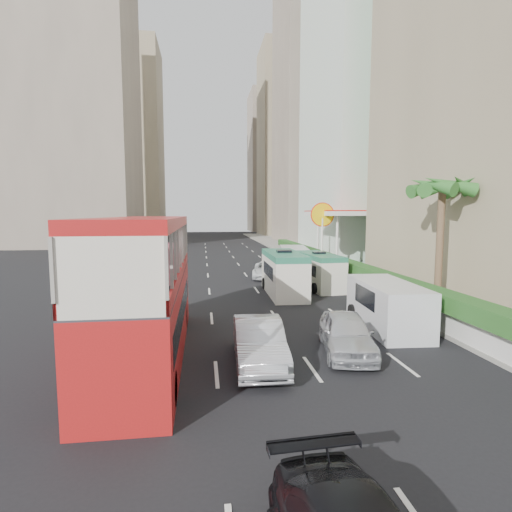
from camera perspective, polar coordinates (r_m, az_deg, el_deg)
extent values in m
plane|color=black|center=(15.94, 7.46, -12.98)|extent=(200.00, 200.00, 0.00)
cube|color=red|center=(14.92, -15.32, -4.42)|extent=(2.50, 11.00, 5.06)
imported|color=silver|center=(14.34, 0.40, -15.16)|extent=(1.82, 4.74, 1.54)
imported|color=silver|center=(15.74, 12.74, -13.33)|extent=(2.56, 4.65, 1.50)
imported|color=silver|center=(32.44, 1.59, -3.13)|extent=(3.06, 5.06, 1.31)
cube|color=silver|center=(25.71, 3.99, -2.50)|extent=(2.16, 6.17, 2.72)
cube|color=silver|center=(28.17, 8.95, -2.12)|extent=(2.28, 5.59, 2.42)
cube|color=silver|center=(19.08, 18.22, -6.76)|extent=(2.43, 5.39, 2.11)
cube|color=silver|center=(35.61, 5.40, -0.52)|extent=(3.04, 5.85, 2.23)
cube|color=#99968C|center=(41.93, 10.49, -1.01)|extent=(6.00, 120.00, 0.18)
cube|color=silver|center=(30.63, 11.90, -2.52)|extent=(0.30, 44.00, 1.00)
cube|color=#2D6626|center=(30.52, 11.93, -0.94)|extent=(1.10, 44.00, 0.70)
cylinder|color=brown|center=(22.04, 24.73, 0.80)|extent=(0.36, 0.36, 6.40)
cube|color=silver|center=(40.13, 12.80, 2.44)|extent=(6.50, 8.00, 5.50)
cube|color=white|center=(58.36, 17.67, 29.89)|extent=(16.00, 18.00, 58.00)
cube|color=gray|center=(78.34, 9.57, 20.65)|extent=(16.00, 16.00, 50.00)
cube|color=tan|center=(100.21, 4.77, 15.72)|extent=(14.00, 14.00, 44.00)
cube|color=gray|center=(121.29, 2.48, 13.09)|extent=(14.00, 14.00, 40.00)
cube|color=gray|center=(75.30, -24.51, 21.60)|extent=(18.00, 18.00, 52.00)
cube|color=tan|center=(107.57, -17.79, 15.33)|extent=(16.00, 16.00, 46.00)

